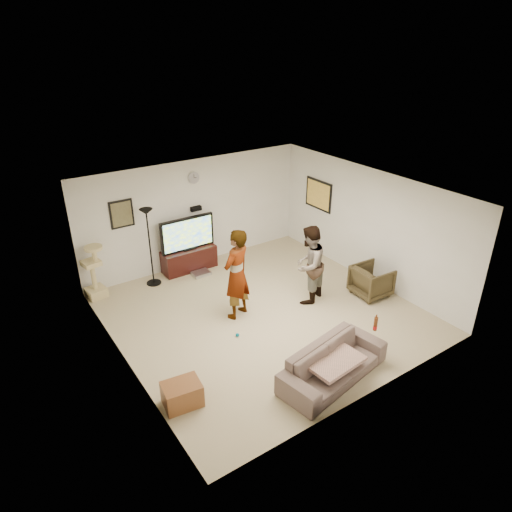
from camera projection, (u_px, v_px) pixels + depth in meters
floor at (263, 314)px, 9.07m from camera, size 5.50×5.50×0.02m
ceiling at (264, 192)px, 7.96m from camera, size 5.50×5.50×0.02m
wall_back at (195, 213)px, 10.55m from camera, size 5.50×0.04×2.50m
wall_front at (375, 328)px, 6.47m from camera, size 5.50×0.04×2.50m
wall_left at (119, 301)px, 7.13m from camera, size 0.04×5.50×2.50m
wall_right at (367, 225)px, 9.90m from camera, size 0.04×5.50×2.50m
wall_clock at (194, 178)px, 10.16m from camera, size 0.26×0.04×0.26m
wall_speaker at (196, 209)px, 10.45m from camera, size 0.25×0.10×0.10m
picture_back at (122, 214)px, 9.53m from camera, size 0.42×0.03×0.52m
picture_right at (318, 195)px, 10.97m from camera, size 0.03×0.78×0.62m
tv_stand at (189, 259)px, 10.63m from camera, size 1.26×0.45×0.52m
console_box at (201, 273)px, 10.49m from camera, size 0.40×0.30×0.07m
tv at (187, 234)px, 10.35m from camera, size 1.29×0.08×0.76m
tv_screen at (188, 234)px, 10.32m from camera, size 1.19×0.01×0.67m
floor_lamp at (150, 248)px, 9.76m from camera, size 0.32×0.32×1.74m
cat_tree at (93, 272)px, 9.38m from camera, size 0.42×0.42×1.16m
person_left at (237, 274)px, 8.62m from camera, size 0.77×0.65×1.81m
person_right at (309, 265)px, 9.15m from camera, size 0.99×0.90×1.64m
sofa at (333, 363)px, 7.26m from camera, size 2.05×1.08×0.57m
throw_blanket at (332, 359)px, 7.20m from camera, size 0.97×0.79×0.06m
beer_bottle at (376, 324)px, 7.53m from camera, size 0.06×0.06×0.25m
armchair at (371, 281)px, 9.57m from camera, size 0.77×0.75×0.66m
side_table at (182, 394)px, 6.78m from camera, size 0.61×0.49×0.37m
toy_ball at (237, 335)px, 8.36m from camera, size 0.07×0.07×0.07m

